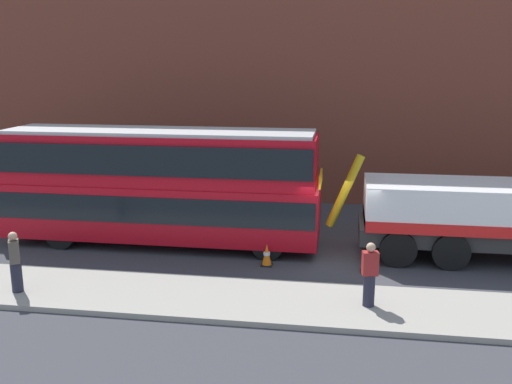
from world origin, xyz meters
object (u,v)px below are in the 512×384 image
(double_decker_bus, at_px, (161,182))
(traffic_cone_near_bus, at_px, (267,255))
(traffic_cone_midway, at_px, (366,261))
(pedestrian_onlooker, at_px, (15,263))
(pedestrian_bystander, at_px, (370,275))

(double_decker_bus, bearing_deg, traffic_cone_near_bus, -22.45)
(traffic_cone_midway, bearing_deg, pedestrian_onlooker, -160.64)
(pedestrian_onlooker, relative_size, traffic_cone_near_bus, 2.38)
(double_decker_bus, height_order, pedestrian_onlooker, double_decker_bus)
(double_decker_bus, distance_m, pedestrian_onlooker, 5.81)
(pedestrian_bystander, height_order, traffic_cone_midway, pedestrian_bystander)
(traffic_cone_near_bus, bearing_deg, traffic_cone_midway, -1.46)
(pedestrian_onlooker, bearing_deg, pedestrian_bystander, -27.22)
(pedestrian_onlooker, distance_m, pedestrian_bystander, 9.54)
(pedestrian_onlooker, relative_size, pedestrian_bystander, 1.00)
(double_decker_bus, relative_size, traffic_cone_midway, 15.36)
(pedestrian_bystander, height_order, traffic_cone_near_bus, pedestrian_bystander)
(pedestrian_onlooker, height_order, traffic_cone_midway, pedestrian_onlooker)
(traffic_cone_near_bus, bearing_deg, pedestrian_onlooker, -151.97)
(double_decker_bus, distance_m, pedestrian_bystander, 8.45)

